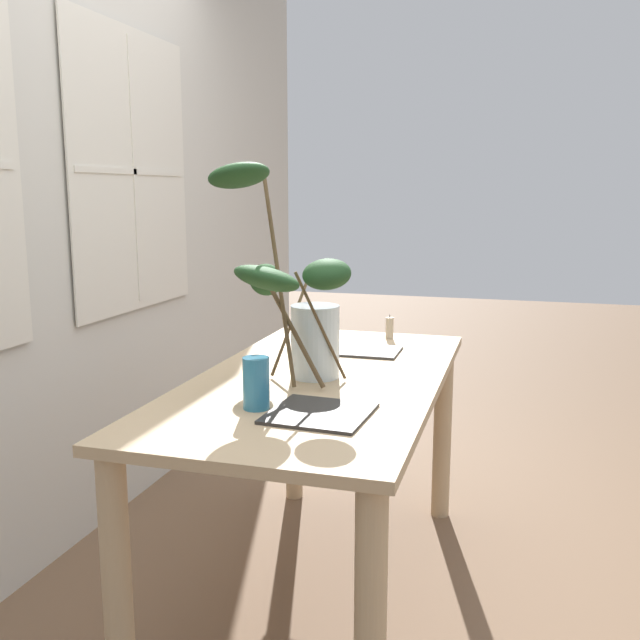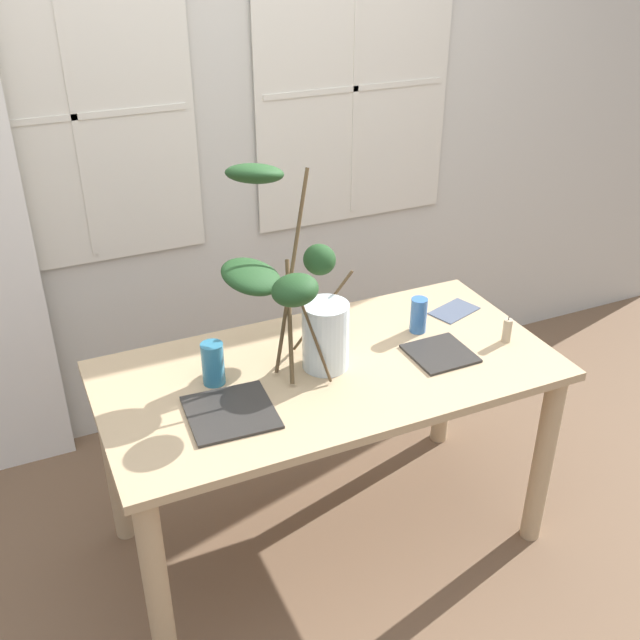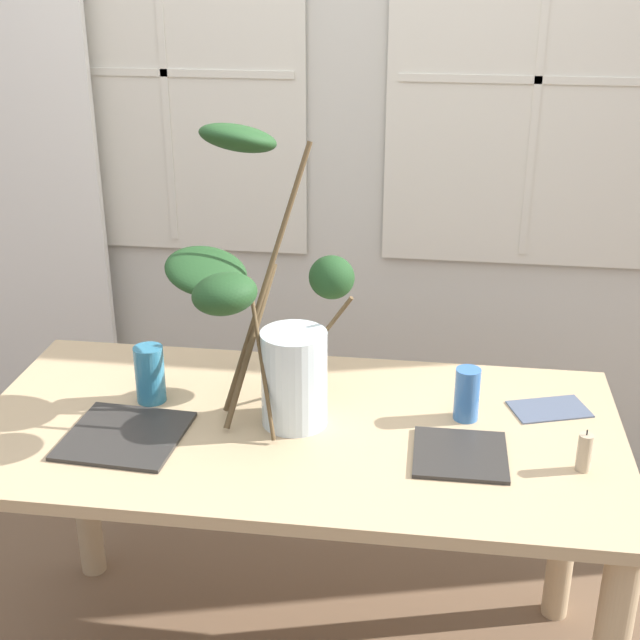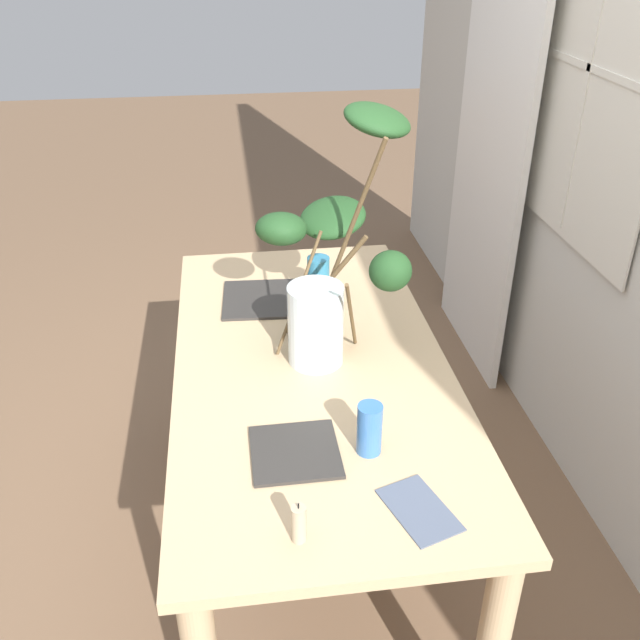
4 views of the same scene
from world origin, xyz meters
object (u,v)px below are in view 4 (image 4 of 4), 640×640
(vase_with_branches, at_px, (329,265))
(drinking_glass_blue_right, at_px, (369,429))
(dining_table, at_px, (312,399))
(drinking_glass_blue_left, at_px, (318,278))
(plate_square_right, at_px, (295,452))
(plate_square_left, at_px, (263,299))
(pillar_candle, at_px, (299,524))

(vase_with_branches, bearing_deg, drinking_glass_blue_right, 3.22)
(dining_table, xyz_separation_m, drinking_glass_blue_left, (-0.38, 0.07, 0.21))
(vase_with_branches, bearing_deg, drinking_glass_blue_left, 177.91)
(plate_square_right, bearing_deg, drinking_glass_blue_right, 85.62)
(vase_with_branches, bearing_deg, dining_table, -38.17)
(plate_square_left, bearing_deg, dining_table, 16.23)
(drinking_glass_blue_left, distance_m, plate_square_right, 0.78)
(dining_table, distance_m, pillar_candle, 0.68)
(dining_table, height_order, plate_square_right, plate_square_right)
(dining_table, distance_m, vase_with_branches, 0.41)
(drinking_glass_blue_right, height_order, plate_square_right, drinking_glass_blue_right)
(dining_table, distance_m, drinking_glass_blue_right, 0.45)
(drinking_glass_blue_left, bearing_deg, pillar_candle, -9.85)
(drinking_glass_blue_left, relative_size, plate_square_right, 0.70)
(drinking_glass_blue_left, height_order, pillar_candle, drinking_glass_blue_left)
(drinking_glass_blue_right, relative_size, plate_square_right, 0.63)
(dining_table, height_order, plate_square_left, plate_square_left)
(dining_table, relative_size, pillar_candle, 15.43)
(dining_table, xyz_separation_m, vase_with_branches, (-0.08, 0.06, 0.40))
(plate_square_left, xyz_separation_m, plate_square_right, (0.77, 0.02, 0.00))
(plate_square_left, bearing_deg, vase_with_branches, 29.26)
(pillar_candle, bearing_deg, plate_square_left, -179.71)
(drinking_glass_blue_left, xyz_separation_m, pillar_candle, (1.03, -0.18, -0.03))
(vase_with_branches, bearing_deg, plate_square_left, -150.74)
(drinking_glass_blue_right, distance_m, pillar_candle, 0.32)
(vase_with_branches, height_order, plate_square_left, vase_with_branches)
(plate_square_right, bearing_deg, plate_square_left, -178.16)
(vase_with_branches, relative_size, plate_square_left, 2.66)
(plate_square_left, bearing_deg, drinking_glass_blue_right, 14.28)
(vase_with_branches, relative_size, pillar_candle, 7.00)
(plate_square_right, distance_m, pillar_candle, 0.27)
(dining_table, relative_size, vase_with_branches, 2.20)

